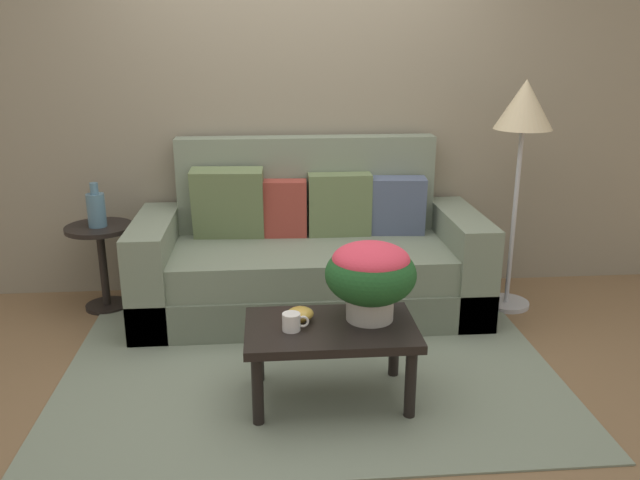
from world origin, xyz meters
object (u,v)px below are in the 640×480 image
at_px(couch, 309,259).
at_px(table_vase, 96,209).
at_px(potted_plant, 371,273).
at_px(coffee_mug, 292,322).
at_px(snack_bowl, 300,314).
at_px(side_table, 102,252).
at_px(floor_lamp, 523,121).
at_px(coffee_table, 331,337).

relative_size(couch, table_vase, 7.71).
xyz_separation_m(couch, potted_plant, (0.23, -1.10, 0.30)).
bearing_deg(coffee_mug, potted_plant, 14.22).
bearing_deg(couch, potted_plant, -78.34).
relative_size(snack_bowl, table_vase, 0.46).
relative_size(couch, potted_plant, 4.96).
distance_m(side_table, table_vase, 0.30).
height_order(floor_lamp, table_vase, floor_lamp).
bearing_deg(table_vase, snack_bowl, -43.64).
xyz_separation_m(coffee_table, floor_lamp, (1.31, 1.08, 0.90)).
distance_m(couch, coffee_table, 1.16).
xyz_separation_m(couch, coffee_mug, (-0.16, -1.20, 0.10)).
height_order(floor_lamp, snack_bowl, floor_lamp).
distance_m(couch, side_table, 1.37).
relative_size(side_table, table_vase, 2.00).
bearing_deg(coffee_table, potted_plant, 17.57).
height_order(coffee_mug, table_vase, table_vase).
xyz_separation_m(couch, table_vase, (-1.37, 0.10, 0.35)).
distance_m(coffee_table, snack_bowl, 0.19).
height_order(side_table, potted_plant, potted_plant).
xyz_separation_m(couch, coffee_table, (0.03, -1.16, -0.00)).
bearing_deg(snack_bowl, coffee_table, -25.03).
xyz_separation_m(coffee_mug, table_vase, (-1.20, 1.29, 0.25)).
bearing_deg(couch, coffee_mug, -97.78).
distance_m(coffee_table, side_table, 1.89).
bearing_deg(snack_bowl, couch, 83.81).
xyz_separation_m(coffee_table, potted_plant, (0.20, 0.06, 0.30)).
relative_size(potted_plant, coffee_mug, 3.46).
relative_size(coffee_mug, snack_bowl, 0.97).
distance_m(floor_lamp, table_vase, 2.76).
distance_m(coffee_mug, snack_bowl, 0.11).
relative_size(coffee_table, table_vase, 2.89).
distance_m(potted_plant, snack_bowl, 0.40).
bearing_deg(snack_bowl, potted_plant, -0.71).
bearing_deg(couch, coffee_table, -88.70).
bearing_deg(snack_bowl, floor_lamp, 34.79).
bearing_deg(floor_lamp, potted_plant, -137.56).
height_order(floor_lamp, potted_plant, floor_lamp).
bearing_deg(table_vase, coffee_table, -42.08).
bearing_deg(coffee_table, coffee_mug, -169.41).
bearing_deg(coffee_table, couch, 91.30).
height_order(coffee_table, potted_plant, potted_plant).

